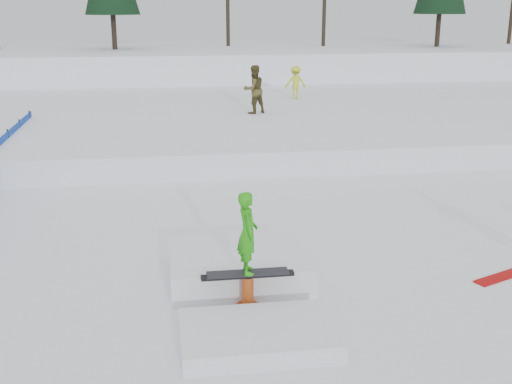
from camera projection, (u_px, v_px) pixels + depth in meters
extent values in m
plane|color=white|center=(246.00, 276.00, 12.41)|extent=(120.00, 120.00, 0.00)
cube|color=white|center=(182.00, 66.00, 40.51)|extent=(60.00, 14.00, 2.40)
cube|color=white|center=(196.00, 116.00, 27.46)|extent=(50.00, 18.00, 0.80)
cylinder|color=black|center=(9.00, 146.00, 21.18)|extent=(0.05, 0.05, 1.10)
cylinder|color=black|center=(20.00, 134.00, 22.98)|extent=(0.05, 0.05, 1.10)
cylinder|color=black|center=(30.00, 125.00, 24.78)|extent=(0.05, 0.05, 1.10)
cylinder|color=black|center=(114.00, 32.00, 37.89)|extent=(0.30, 0.30, 2.00)
cylinder|color=black|center=(438.00, 30.00, 40.27)|extent=(0.30, 0.30, 2.00)
imported|color=#463E1C|center=(254.00, 89.00, 25.56)|extent=(1.14, 1.03, 1.92)
imported|color=#C3CF27|center=(296.00, 82.00, 29.51)|extent=(1.00, 0.62, 1.50)
cube|color=#9B0707|center=(503.00, 276.00, 12.39)|extent=(1.40, 0.80, 0.03)
cube|color=white|center=(238.00, 265.00, 12.26)|extent=(2.60, 2.20, 0.54)
cube|color=white|center=(258.00, 335.00, 9.92)|extent=(2.40, 1.60, 0.30)
cylinder|color=#C45822|center=(248.00, 307.00, 11.09)|extent=(0.44, 0.44, 0.06)
cylinder|color=#C45822|center=(248.00, 293.00, 11.02)|extent=(0.20, 0.20, 0.60)
cube|color=black|center=(248.00, 275.00, 10.92)|extent=(1.60, 0.16, 0.06)
cube|color=black|center=(248.00, 273.00, 10.91)|extent=(1.40, 0.28, 0.03)
imported|color=#23A010|center=(248.00, 233.00, 10.70)|extent=(0.34, 0.52, 1.42)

